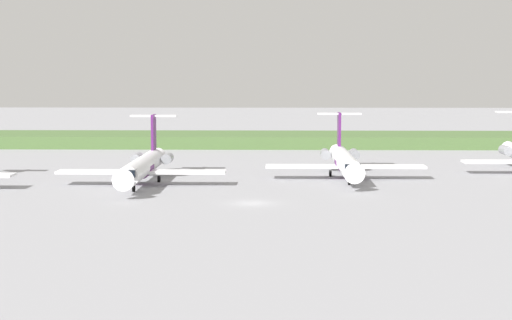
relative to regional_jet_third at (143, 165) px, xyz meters
The scene contains 4 objects.
ground_plane 20.13m from the regional_jet_third, 39.52° to the left, with size 500.00×500.00×0.00m, color #939399.
grass_berm 64.24m from the regional_jet_third, 76.13° to the left, with size 320.00×20.00×2.53m, color #4C6B38.
regional_jet_third is the anchor object (origin of this frame).
regional_jet_fourth 29.07m from the regional_jet_third, 14.55° to the left, with size 22.81×31.00×9.00m.
Camera 1 is at (2.47, -97.37, 15.02)m, focal length 59.36 mm.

